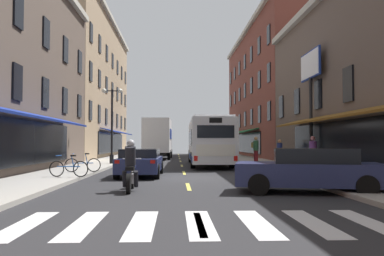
{
  "coord_description": "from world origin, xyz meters",
  "views": [
    {
      "loc": [
        -0.48,
        -17.75,
        1.55
      ],
      "look_at": [
        0.64,
        8.38,
        2.52
      ],
      "focal_mm": 37.6,
      "sensor_mm": 36.0,
      "label": 1
    }
  ],
  "objects_px": {
    "pedestrian_mid": "(313,153)",
    "pedestrian_rear": "(280,151)",
    "bicycle_near": "(83,164)",
    "box_truck": "(158,139)",
    "bicycle_mid": "(69,168)",
    "billboard_sign": "(311,79)",
    "sedan_far": "(163,150)",
    "motorcycle_rider": "(131,169)",
    "sedan_mid": "(310,170)",
    "sedan_near": "(141,162)",
    "street_lamp_twin": "(112,122)",
    "transit_bus": "(208,141)",
    "pedestrian_near": "(256,149)"
  },
  "relations": [
    {
      "from": "pedestrian_mid",
      "to": "pedestrian_rear",
      "type": "height_order",
      "value": "pedestrian_mid"
    },
    {
      "from": "bicycle_near",
      "to": "box_truck",
      "type": "bearing_deg",
      "value": 81.18
    },
    {
      "from": "pedestrian_rear",
      "to": "bicycle_mid",
      "type": "bearing_deg",
      "value": -52.13
    },
    {
      "from": "billboard_sign",
      "to": "sedan_far",
      "type": "relative_size",
      "value": 1.44
    },
    {
      "from": "box_truck",
      "to": "pedestrian_rear",
      "type": "relative_size",
      "value": 4.8
    },
    {
      "from": "box_truck",
      "to": "motorcycle_rider",
      "type": "bearing_deg",
      "value": -89.65
    },
    {
      "from": "pedestrian_rear",
      "to": "bicycle_near",
      "type": "bearing_deg",
      "value": -61.8
    },
    {
      "from": "sedan_mid",
      "to": "bicycle_near",
      "type": "distance_m",
      "value": 11.37
    },
    {
      "from": "bicycle_near",
      "to": "pedestrian_mid",
      "type": "relative_size",
      "value": 0.98
    },
    {
      "from": "sedan_near",
      "to": "street_lamp_twin",
      "type": "height_order",
      "value": "street_lamp_twin"
    },
    {
      "from": "sedan_far",
      "to": "bicycle_mid",
      "type": "relative_size",
      "value": 2.68
    },
    {
      "from": "sedan_near",
      "to": "pedestrian_rear",
      "type": "distance_m",
      "value": 11.38
    },
    {
      "from": "motorcycle_rider",
      "to": "sedan_near",
      "type": "bearing_deg",
      "value": 91.7
    },
    {
      "from": "sedan_near",
      "to": "bicycle_mid",
      "type": "bearing_deg",
      "value": -146.0
    },
    {
      "from": "bicycle_mid",
      "to": "sedan_mid",
      "type": "bearing_deg",
      "value": -27.93
    },
    {
      "from": "sedan_near",
      "to": "street_lamp_twin",
      "type": "relative_size",
      "value": 0.89
    },
    {
      "from": "transit_bus",
      "to": "bicycle_near",
      "type": "bearing_deg",
      "value": -129.55
    },
    {
      "from": "transit_bus",
      "to": "sedan_near",
      "type": "xyz_separation_m",
      "value": [
        -3.94,
        -9.18,
        -0.99
      ]
    },
    {
      "from": "box_truck",
      "to": "pedestrian_near",
      "type": "bearing_deg",
      "value": -57.94
    },
    {
      "from": "pedestrian_mid",
      "to": "pedestrian_rear",
      "type": "bearing_deg",
      "value": -172.05
    },
    {
      "from": "sedan_mid",
      "to": "sedan_near",
      "type": "bearing_deg",
      "value": 131.89
    },
    {
      "from": "pedestrian_mid",
      "to": "billboard_sign",
      "type": "bearing_deg",
      "value": 171.8
    },
    {
      "from": "street_lamp_twin",
      "to": "box_truck",
      "type": "bearing_deg",
      "value": 75.41
    },
    {
      "from": "motorcycle_rider",
      "to": "pedestrian_rear",
      "type": "height_order",
      "value": "pedestrian_rear"
    },
    {
      "from": "pedestrian_mid",
      "to": "bicycle_mid",
      "type": "bearing_deg",
      "value": -67.67
    },
    {
      "from": "bicycle_mid",
      "to": "pedestrian_mid",
      "type": "distance_m",
      "value": 11.55
    },
    {
      "from": "sedan_mid",
      "to": "street_lamp_twin",
      "type": "relative_size",
      "value": 0.92
    },
    {
      "from": "sedan_far",
      "to": "bicycle_mid",
      "type": "height_order",
      "value": "sedan_far"
    },
    {
      "from": "transit_bus",
      "to": "bicycle_mid",
      "type": "distance_m",
      "value": 13.02
    },
    {
      "from": "sedan_near",
      "to": "sedan_mid",
      "type": "relative_size",
      "value": 0.97
    },
    {
      "from": "pedestrian_near",
      "to": "bicycle_near",
      "type": "bearing_deg",
      "value": -0.89
    },
    {
      "from": "sedan_far",
      "to": "sedan_near",
      "type": "bearing_deg",
      "value": -90.27
    },
    {
      "from": "sedan_near",
      "to": "pedestrian_rear",
      "type": "bearing_deg",
      "value": 41.42
    },
    {
      "from": "pedestrian_near",
      "to": "motorcycle_rider",
      "type": "bearing_deg",
      "value": 26.58
    },
    {
      "from": "bicycle_near",
      "to": "pedestrian_rear",
      "type": "xyz_separation_m",
      "value": [
        11.4,
        6.59,
        0.48
      ]
    },
    {
      "from": "sedan_mid",
      "to": "billboard_sign",
      "type": "bearing_deg",
      "value": 70.69
    },
    {
      "from": "pedestrian_near",
      "to": "bicycle_mid",
      "type": "bearing_deg",
      "value": 8.51
    },
    {
      "from": "sedan_far",
      "to": "sedan_mid",
      "type": "bearing_deg",
      "value": -81.02
    },
    {
      "from": "transit_bus",
      "to": "sedan_mid",
      "type": "height_order",
      "value": "transit_bus"
    },
    {
      "from": "motorcycle_rider",
      "to": "pedestrian_rear",
      "type": "xyz_separation_m",
      "value": [
        8.36,
        13.31,
        0.27
      ]
    },
    {
      "from": "bicycle_near",
      "to": "transit_bus",
      "type": "bearing_deg",
      "value": 50.45
    },
    {
      "from": "sedan_near",
      "to": "pedestrian_mid",
      "type": "relative_size",
      "value": 2.64
    },
    {
      "from": "bicycle_near",
      "to": "street_lamp_twin",
      "type": "relative_size",
      "value": 0.33
    },
    {
      "from": "sedan_near",
      "to": "pedestrian_near",
      "type": "relative_size",
      "value": 2.52
    },
    {
      "from": "box_truck",
      "to": "bicycle_mid",
      "type": "xyz_separation_m",
      "value": [
        -2.82,
        -21.41,
        -1.45
      ]
    },
    {
      "from": "sedan_mid",
      "to": "sedan_far",
      "type": "distance_m",
      "value": 36.18
    },
    {
      "from": "sedan_mid",
      "to": "pedestrian_rear",
      "type": "xyz_separation_m",
      "value": [
        2.75,
        13.97,
        0.27
      ]
    },
    {
      "from": "motorcycle_rider",
      "to": "pedestrian_mid",
      "type": "bearing_deg",
      "value": 38.53
    },
    {
      "from": "billboard_sign",
      "to": "street_lamp_twin",
      "type": "height_order",
      "value": "billboard_sign"
    },
    {
      "from": "pedestrian_near",
      "to": "pedestrian_mid",
      "type": "xyz_separation_m",
      "value": [
        1.34,
        -7.46,
        -0.07
      ]
    }
  ]
}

